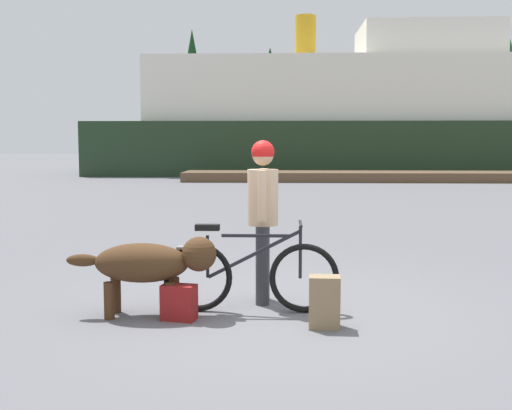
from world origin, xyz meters
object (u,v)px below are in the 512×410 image
at_px(bicycle, 249,275).
at_px(person_cyclist, 263,206).
at_px(handbag_pannier, 179,302).
at_px(dog, 151,264).
at_px(backpack, 324,302).
at_px(ferry_boat, 372,119).

xyz_separation_m(bicycle, person_cyclist, (0.12, 0.40, 0.64)).
relative_size(person_cyclist, handbag_pannier, 5.02).
distance_m(bicycle, handbag_pannier, 0.75).
bearing_deg(dog, backpack, -10.87).
bearing_deg(handbag_pannier, person_cyclist, 42.68).
distance_m(bicycle, backpack, 0.88).
bearing_deg(ferry_boat, person_cyclist, -100.14).
bearing_deg(handbag_pannier, dog, 157.42).
height_order(person_cyclist, dog, person_cyclist).
relative_size(dog, handbag_pannier, 4.31).
xyz_separation_m(person_cyclist, ferry_boat, (4.96, 27.74, 1.84)).
xyz_separation_m(backpack, ferry_boat, (4.38, 28.65, 2.62)).
bearing_deg(backpack, ferry_boat, 81.31).
bearing_deg(dog, ferry_boat, 78.00).
bearing_deg(person_cyclist, dog, -150.90).
relative_size(dog, ferry_boat, 0.05).
relative_size(person_cyclist, dog, 1.16).
bearing_deg(ferry_boat, dog, -102.00).
height_order(person_cyclist, backpack, person_cyclist).
distance_m(dog, handbag_pannier, 0.47).
relative_size(bicycle, dog, 1.20).
xyz_separation_m(person_cyclist, dog, (-1.06, -0.59, -0.50)).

